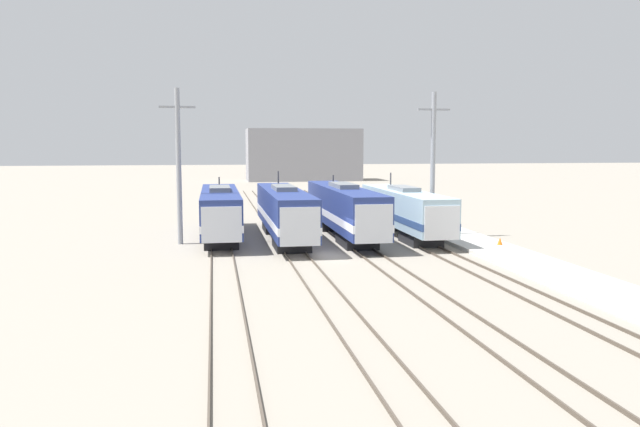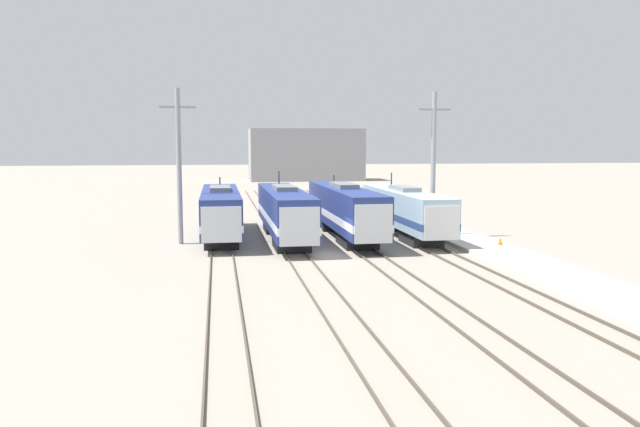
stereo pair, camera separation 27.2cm
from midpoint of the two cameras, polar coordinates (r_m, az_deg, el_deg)
The scene contains 14 objects.
ground_plane at distance 41.87m, azimuth 1.41°, elevation -3.88°, with size 400.00×400.00×0.00m, color gray.
rail_pair_far_left at distance 41.14m, azimuth -8.76°, elevation -4.03°, with size 1.50×120.00×0.15m.
rail_pair_center_left at distance 41.47m, azimuth -1.94°, elevation -3.87°, with size 1.51×120.00×0.15m.
rail_pair_center_right at distance 42.38m, azimuth 4.69°, elevation -3.67°, with size 1.51×120.00×0.15m.
rail_pair_far_right at distance 43.82m, azimuth 10.95°, elevation -3.44°, with size 1.50×120.00×0.15m.
locomotive_far_left at distance 49.90m, azimuth -8.92°, elevation 0.15°, with size 2.93×17.69×4.67m.
locomotive_center_left at distance 48.34m, azimuth -3.06°, elevation 0.10°, with size 2.87×18.71×5.22m.
locomotive_center_right at distance 50.00m, azimuth 2.43°, elevation 0.35°, with size 2.82×19.69×4.79m.
locomotive_far_right at distance 50.76m, azimuth 7.99°, elevation 0.23°, with size 2.77×17.52×5.00m.
catenary_tower_left at distance 47.44m, azimuth -12.61°, elevation 4.38°, with size 2.63×0.38×11.54m.
catenary_tower_right at distance 50.34m, azimuth 10.48°, elevation 4.53°, with size 2.63×0.38×11.54m.
platform at distance 45.32m, azimuth 15.64°, elevation -3.16°, with size 4.00×120.00×0.27m.
traffic_cone at distance 46.47m, azimuth 16.31°, elevation -2.45°, with size 0.38×0.38×0.53m.
depot_building at distance 132.05m, azimuth -1.26°, elevation 5.39°, with size 23.61×10.30×10.80m.
Camera 2 is at (-7.58, -40.51, 7.36)m, focal length 35.00 mm.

